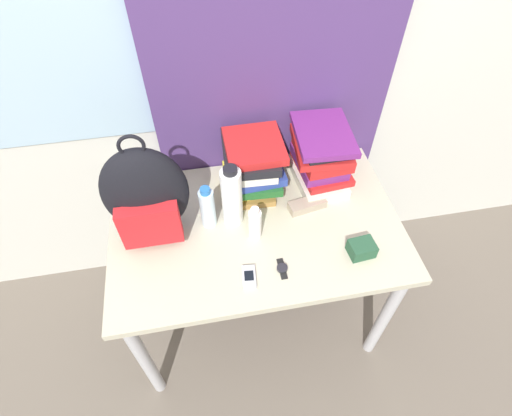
{
  "coord_description": "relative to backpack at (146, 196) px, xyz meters",
  "views": [
    {
      "loc": [
        -0.17,
        -0.58,
        1.93
      ],
      "look_at": [
        0.0,
        0.35,
        0.81
      ],
      "focal_mm": 28.0,
      "sensor_mm": 36.0,
      "label": 1
    }
  ],
  "objects": [
    {
      "name": "desk",
      "position": [
        0.38,
        -0.05,
        -0.28
      ],
      "size": [
        1.12,
        0.71,
        0.71
      ],
      "color": "#B7B299",
      "rests_on": "ground_plane"
    },
    {
      "name": "wristwatch",
      "position": [
        0.43,
        -0.26,
        -0.18
      ],
      "size": [
        0.04,
        0.08,
        0.01
      ],
      "color": "black",
      "rests_on": "desk"
    },
    {
      "name": "curtain_blue",
      "position": [
        0.52,
        0.33,
        0.35
      ],
      "size": [
        0.95,
        0.04,
        2.5
      ],
      "color": "#4C336B",
      "rests_on": "ground_plane"
    },
    {
      "name": "water_bottle",
      "position": [
        0.2,
        -0.01,
        -0.1
      ],
      "size": [
        0.06,
        0.06,
        0.19
      ],
      "color": "silver",
      "rests_on": "desk"
    },
    {
      "name": "sports_bottle",
      "position": [
        0.3,
        -0.01,
        -0.06
      ],
      "size": [
        0.08,
        0.08,
        0.28
      ],
      "color": "white",
      "rests_on": "desk"
    },
    {
      "name": "book_stack_left",
      "position": [
        0.4,
        0.15,
        -0.06
      ],
      "size": [
        0.24,
        0.28,
        0.24
      ],
      "color": "olive",
      "rests_on": "desk"
    },
    {
      "name": "book_stack_center",
      "position": [
        0.68,
        0.15,
        -0.06
      ],
      "size": [
        0.24,
        0.3,
        0.26
      ],
      "color": "silver",
      "rests_on": "desk"
    },
    {
      "name": "backpack",
      "position": [
        0.0,
        0.0,
        0.0
      ],
      "size": [
        0.3,
        0.18,
        0.45
      ],
      "color": "black",
      "rests_on": "desk"
    },
    {
      "name": "camera_pouch",
      "position": [
        0.73,
        -0.25,
        -0.16
      ],
      "size": [
        0.1,
        0.08,
        0.05
      ],
      "color": "#234C33",
      "rests_on": "desk"
    },
    {
      "name": "sunglasses_case",
      "position": [
        0.59,
        -0.0,
        -0.17
      ],
      "size": [
        0.16,
        0.08,
        0.04
      ],
      "color": "gray",
      "rests_on": "desk"
    },
    {
      "name": "ground_plane",
      "position": [
        0.38,
        -0.4,
        -0.9
      ],
      "size": [
        12.0,
        12.0,
        0.0
      ],
      "primitive_type": "plane",
      "color": "#665B51"
    },
    {
      "name": "sunscreen_bottle",
      "position": [
        0.37,
        -0.1,
        -0.12
      ],
      "size": [
        0.05,
        0.05,
        0.16
      ],
      "color": "white",
      "rests_on": "desk"
    },
    {
      "name": "wall_back",
      "position": [
        0.37,
        0.39,
        0.35
      ],
      "size": [
        6.0,
        0.06,
        2.5
      ],
      "color": "beige",
      "rests_on": "ground_plane"
    },
    {
      "name": "cell_phone",
      "position": [
        0.31,
        -0.28,
        -0.18
      ],
      "size": [
        0.05,
        0.09,
        0.02
      ],
      "color": "#B7BCC6",
      "rests_on": "desk"
    }
  ]
}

